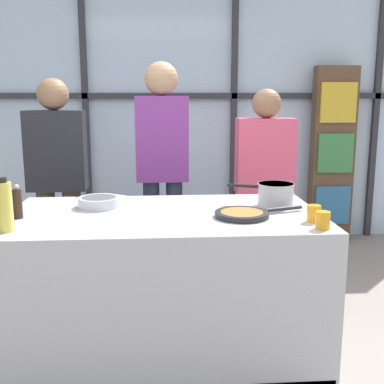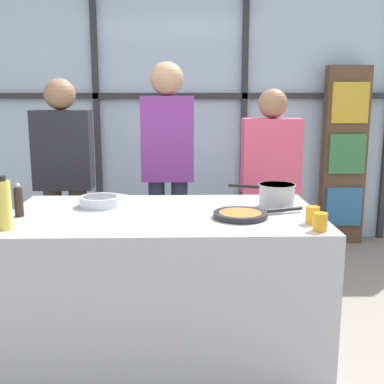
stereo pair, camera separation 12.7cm
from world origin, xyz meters
name	(u,v)px [view 1 (the left image)]	position (x,y,z in m)	size (l,w,h in m)	color
ground_plane	(166,354)	(0.00, 0.00, 0.00)	(18.00, 18.00, 0.00)	gray
back_window_wall	(160,109)	(0.00, 2.43, 1.40)	(6.40, 0.10, 2.80)	silver
bookshelf	(332,155)	(1.80, 2.25, 0.92)	(0.44, 0.19, 1.84)	brown
demo_island	(166,286)	(0.00, 0.00, 0.44)	(1.78, 0.98, 0.89)	#B7BABF
spectator_far_left	(57,175)	(-0.80, 1.00, 0.95)	(0.44, 0.23, 1.67)	#47382D
spectator_center_left	(162,161)	(0.00, 1.00, 1.05)	(0.40, 0.25, 1.79)	#232838
spectator_center_right	(264,179)	(0.80, 1.00, 0.90)	(0.45, 0.22, 1.60)	black
frying_pan	(243,214)	(0.43, -0.12, 0.90)	(0.52, 0.30, 0.03)	#232326
saucepan	(275,194)	(0.67, 0.13, 0.96)	(0.39, 0.22, 0.14)	silver
white_plate	(110,199)	(-0.34, 0.37, 0.89)	(0.24, 0.24, 0.01)	white
mixing_bowl	(99,202)	(-0.39, 0.17, 0.92)	(0.25, 0.25, 0.06)	silver
oil_bottle	(4,206)	(-0.79, -0.32, 1.01)	(0.08, 0.08, 0.27)	#E0CC4C
pepper_grinder	(18,203)	(-0.80, -0.06, 0.97)	(0.05, 0.05, 0.19)	#332319
juice_glass_near	(323,220)	(0.79, -0.39, 0.93)	(0.07, 0.07, 0.09)	orange
juice_glass_far	(314,214)	(0.79, -0.25, 0.93)	(0.07, 0.07, 0.09)	orange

